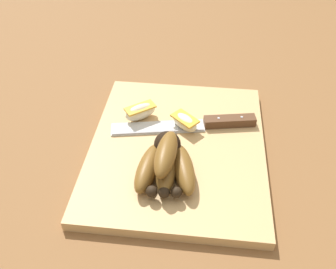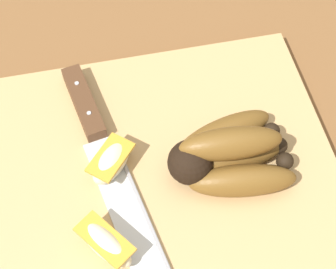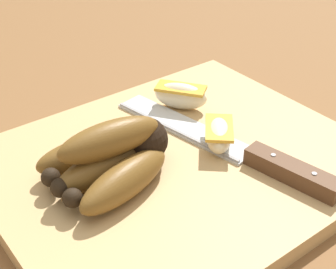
# 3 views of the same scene
# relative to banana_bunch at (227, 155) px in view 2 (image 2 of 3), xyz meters

# --- Properties ---
(ground_plane) EXTENTS (6.00, 6.00, 0.00)m
(ground_plane) POSITION_rel_banana_bunch_xyz_m (-0.09, 0.02, -0.04)
(ground_plane) COLOR brown
(cutting_board) EXTENTS (0.38, 0.32, 0.02)m
(cutting_board) POSITION_rel_banana_bunch_xyz_m (-0.07, 0.01, -0.03)
(cutting_board) COLOR tan
(cutting_board) RESTS_ON ground_plane
(banana_bunch) EXTENTS (0.13, 0.11, 0.06)m
(banana_bunch) POSITION_rel_banana_bunch_xyz_m (0.00, 0.00, 0.00)
(banana_bunch) COLOR black
(banana_bunch) RESTS_ON cutting_board
(chefs_knife) EXTENTS (0.08, 0.28, 0.02)m
(chefs_knife) POSITION_rel_banana_bunch_xyz_m (-0.13, 0.06, -0.02)
(chefs_knife) COLOR silver
(chefs_knife) RESTS_ON cutting_board
(apple_wedge_near) EXTENTS (0.06, 0.07, 0.03)m
(apple_wedge_near) POSITION_rel_banana_bunch_xyz_m (-0.14, -0.07, -0.01)
(apple_wedge_near) COLOR beige
(apple_wedge_near) RESTS_ON cutting_board
(apple_wedge_middle) EXTENTS (0.06, 0.06, 0.03)m
(apple_wedge_middle) POSITION_rel_banana_bunch_xyz_m (-0.12, 0.02, -0.01)
(apple_wedge_middle) COLOR beige
(apple_wedge_middle) RESTS_ON cutting_board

